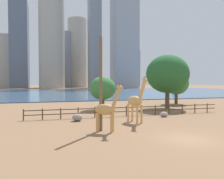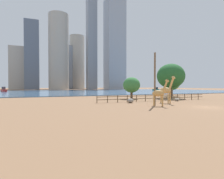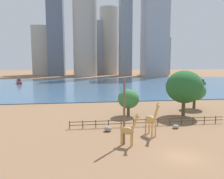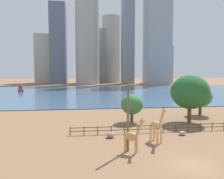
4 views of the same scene
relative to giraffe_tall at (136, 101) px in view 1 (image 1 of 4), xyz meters
The scene contains 20 objects.
ground_plane 72.65m from the giraffe_tall, 89.05° to the left, with size 400.00×400.00×0.00m, color #8C6647.
harbor_water 69.65m from the giraffe_tall, 89.01° to the left, with size 180.00×86.00×0.20m, color #3D6084.
giraffe_tall is the anchor object (origin of this frame).
giraffe_companion 5.37m from the giraffe_tall, 140.34° to the right, with size 2.50×1.79×4.28m.
utility_pole 5.61m from the giraffe_tall, 148.18° to the right, with size 0.28×0.28×8.39m, color brown.
boulder_near_fence 6.80m from the giraffe_tall, 155.42° to the left, with size 1.15×1.09×0.82m, color gray.
boulder_by_pole 5.95m from the giraffe_tall, 28.72° to the left, with size 1.05×0.83×0.63m, color gray.
enclosure_fence 4.95m from the giraffe_tall, 78.70° to the left, with size 26.12×0.14×1.30m.
tree_left_large 22.58m from the giraffe_tall, 47.03° to the left, with size 4.83×4.83×6.26m.
tree_center_broad 14.79m from the giraffe_tall, 46.69° to the left, with size 7.03×7.03×8.88m.
tree_right_tall 11.87m from the giraffe_tall, 94.16° to the left, with size 4.14×4.14×5.24m.
boat_ferry 81.65m from the giraffe_tall, 55.47° to the left, with size 2.13×5.22×4.61m.
skyline_tower_needle 141.07m from the giraffe_tall, 93.10° to the left, with size 17.62×17.62×66.93m, color #ADA89E.
skyline_block_central 150.59m from the giraffe_tall, 80.46° to the left, with size 8.95×9.67×105.61m, color gray.
skyline_tower_glass 163.77m from the giraffe_tall, 89.01° to the left, with size 17.30×17.30×44.72m, color gray.
skyline_block_left 163.60m from the giraffe_tall, 85.31° to the left, with size 15.80×15.80×56.23m, color #ADA89E.
skyline_block_right 153.87m from the giraffe_tall, 101.33° to the left, with size 11.99×15.77×61.15m, color slate.
skyline_tower_short 164.36m from the giraffe_tall, 70.00° to the left, with size 15.65×12.84×30.85m, color gray.
skyline_block_wide 165.45m from the giraffe_tall, 104.61° to the left, with size 15.60×15.55×39.41m, color #B7B2A8.
skyline_tower_far 141.82m from the giraffe_tall, 71.46° to the left, with size 17.25×15.96×85.89m, color #939EAD.
Camera 1 is at (-10.05, -14.39, 4.38)m, focal length 35.00 mm.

